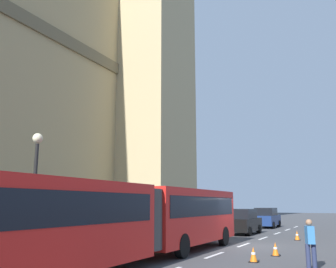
% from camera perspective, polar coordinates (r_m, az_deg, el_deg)
% --- Properties ---
extents(ground_plane, '(160.00, 160.00, 0.00)m').
position_cam_1_polar(ground_plane, '(21.00, 11.17, -16.56)').
color(ground_plane, '#424244').
extents(lane_centre_marking, '(34.40, 0.16, 0.01)m').
position_cam_1_polar(lane_centre_marking, '(23.74, 13.16, -15.77)').
color(lane_centre_marking, silver).
rests_on(lane_centre_marking, ground_plane).
extents(articulated_bus, '(17.97, 2.54, 2.90)m').
position_cam_1_polar(articulated_bus, '(14.66, -5.58, -12.48)').
color(articulated_bus, red).
rests_on(articulated_bus, ground_plane).
extents(sedan_lead, '(4.40, 1.86, 1.85)m').
position_cam_1_polar(sedan_lead, '(28.89, 11.46, -13.08)').
color(sedan_lead, black).
rests_on(sedan_lead, ground_plane).
extents(sedan_trailing, '(4.40, 1.86, 1.85)m').
position_cam_1_polar(sedan_trailing, '(37.28, 14.96, -12.35)').
color(sedan_trailing, navy).
rests_on(sedan_trailing, ground_plane).
extents(traffic_cone_west, '(0.36, 0.36, 0.58)m').
position_cam_1_polar(traffic_cone_west, '(15.41, 13.01, -17.63)').
color(traffic_cone_west, black).
rests_on(traffic_cone_west, ground_plane).
extents(traffic_cone_middle, '(0.36, 0.36, 0.58)m').
position_cam_1_polar(traffic_cone_middle, '(17.42, 16.20, -16.66)').
color(traffic_cone_middle, black).
rests_on(traffic_cone_middle, ground_plane).
extents(traffic_cone_east, '(0.36, 0.36, 0.58)m').
position_cam_1_polar(traffic_cone_east, '(25.12, 19.25, -14.53)').
color(traffic_cone_east, black).
rests_on(traffic_cone_east, ground_plane).
extents(street_lamp, '(0.44, 0.44, 5.27)m').
position_cam_1_polar(street_lamp, '(17.03, -19.83, -7.24)').
color(street_lamp, black).
rests_on(street_lamp, ground_plane).
extents(pedestrian_near_cones, '(0.46, 0.37, 1.69)m').
position_cam_1_polar(pedestrian_near_cones, '(14.17, 21.04, -15.28)').
color(pedestrian_near_cones, '#262D4C').
rests_on(pedestrian_near_cones, ground_plane).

